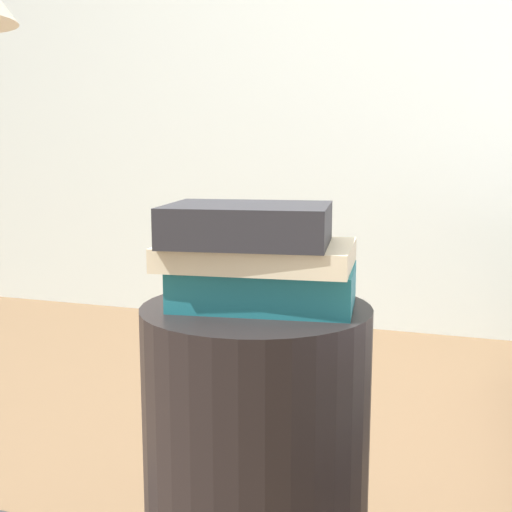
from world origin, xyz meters
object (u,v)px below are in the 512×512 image
(book_cream, at_px, (255,254))
(side_table, at_px, (256,473))
(book_teal, at_px, (265,286))
(book_charcoal, at_px, (248,224))

(book_cream, bearing_deg, side_table, -69.39)
(book_teal, height_order, book_cream, book_cream)
(side_table, distance_m, book_cream, 0.36)
(book_teal, bearing_deg, side_table, -143.76)
(side_table, relative_size, book_cream, 1.92)
(book_cream, bearing_deg, book_teal, -1.96)
(book_teal, xyz_separation_m, book_charcoal, (-0.02, -0.02, 0.10))
(side_table, distance_m, book_charcoal, 0.41)
(book_cream, height_order, book_charcoal, book_charcoal)
(book_teal, height_order, book_charcoal, book_charcoal)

